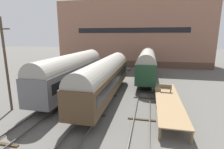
{
  "coord_description": "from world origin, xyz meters",
  "views": [
    {
      "loc": [
        5.33,
        -18.32,
        7.68
      ],
      "look_at": [
        0.0,
        6.08,
        2.2
      ],
      "focal_mm": 28.0,
      "sensor_mm": 36.0,
      "label": 1
    }
  ],
  "objects": [
    {
      "name": "station_platform",
      "position": [
        7.43,
        0.15,
        1.02
      ],
      "size": [
        2.55,
        12.6,
        1.11
      ],
      "color": "#8C704C",
      "rests_on": "ground"
    },
    {
      "name": "bench",
      "position": [
        7.34,
        2.72,
        1.6
      ],
      "size": [
        1.4,
        0.4,
        0.91
      ],
      "color": "brown",
      "rests_on": "station_platform"
    },
    {
      "name": "train_car_green",
      "position": [
        4.84,
        13.14,
        3.05
      ],
      "size": [
        2.91,
        16.74,
        5.33
      ],
      "color": "black",
      "rests_on": "ground"
    },
    {
      "name": "ground_plane",
      "position": [
        0.0,
        0.0,
        0.0
      ],
      "size": [
        200.0,
        200.0,
        0.0
      ],
      "primitive_type": "plane",
      "color": "#56544F"
    },
    {
      "name": "track_left",
      "position": [
        -4.84,
        0.0,
        0.14
      ],
      "size": [
        2.6,
        60.0,
        0.26
      ],
      "color": "#4C4742",
      "rests_on": "ground"
    },
    {
      "name": "track_middle",
      "position": [
        0.0,
        0.0,
        0.14
      ],
      "size": [
        2.6,
        60.0,
        0.26
      ],
      "color": "#4C4742",
      "rests_on": "ground"
    },
    {
      "name": "train_car_grey",
      "position": [
        -4.84,
        3.08,
        3.06
      ],
      "size": [
        3.12,
        16.75,
        5.4
      ],
      "color": "black",
      "rests_on": "ground"
    },
    {
      "name": "warehouse_building",
      "position": [
        0.53,
        32.06,
        8.28
      ],
      "size": [
        38.89,
        13.26,
        16.55
      ],
      "color": "brown",
      "rests_on": "ground"
    },
    {
      "name": "person_worker",
      "position": [
        -2.78,
        -2.64,
        1.06
      ],
      "size": [
        0.32,
        0.32,
        1.76
      ],
      "color": "#282833",
      "rests_on": "ground"
    },
    {
      "name": "track_right",
      "position": [
        4.84,
        0.0,
        0.14
      ],
      "size": [
        2.6,
        60.0,
        0.26
      ],
      "color": "#4C4742",
      "rests_on": "ground"
    },
    {
      "name": "train_car_brown",
      "position": [
        0.0,
        2.02,
        2.86
      ],
      "size": [
        2.95,
        17.74,
        5.03
      ],
      "color": "black",
      "rests_on": "ground"
    },
    {
      "name": "utility_pole",
      "position": [
        -8.83,
        -3.61,
        4.92
      ],
      "size": [
        1.8,
        0.24,
        9.52
      ],
      "color": "#473828",
      "rests_on": "ground"
    }
  ]
}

